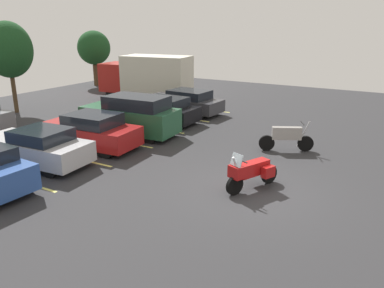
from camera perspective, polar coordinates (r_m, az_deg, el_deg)
The scene contains 12 objects.
ground at distance 12.87m, azimuth 9.01°, elevation -6.99°, with size 44.00×44.00×0.10m, color #2D2D30.
motorcycle_touring at distance 12.70m, azimuth 8.69°, elevation -3.97°, with size 2.08×1.21×1.36m.
motorcycle_second at distance 16.80m, azimuth 13.75°, elevation 1.03°, with size 1.14×2.10×1.32m.
parking_stripes at distance 15.87m, azimuth -21.51°, elevation -3.03°, with size 23.99×4.86×0.01m.
car_silver at distance 15.90m, azimuth -21.95°, elevation -0.39°, with size 2.12×4.59×1.44m.
car_red at distance 17.26m, azimuth -14.75°, elevation 1.83°, with size 2.12×4.52×1.53m.
car_green at distance 18.81m, azimuth -8.90°, elevation 4.13°, with size 2.18×4.81×1.93m.
car_black at distance 21.14m, azimuth -4.74°, elevation 5.02°, with size 1.95×4.46×1.40m.
car_charcoal at distance 23.29m, azimuth -1.11°, elevation 6.24°, with size 2.09×4.89×1.41m.
box_truck at distance 28.38m, azimuth -6.56°, elevation 9.97°, with size 3.22×6.80×2.97m.
tree_center_left at distance 25.38m, azimuth -25.36°, elevation 12.38°, with size 2.71×2.71×5.31m.
tree_rear at distance 34.45m, azimuth -14.21°, elevation 13.50°, with size 2.71×2.71×4.56m.
Camera 1 is at (-11.00, -4.07, 5.24)m, focal length 36.32 mm.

